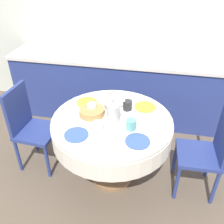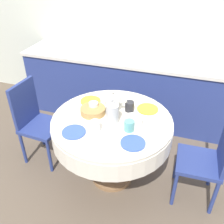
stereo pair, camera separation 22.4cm
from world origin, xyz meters
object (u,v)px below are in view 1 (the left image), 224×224
(chair_left, at_px, (208,149))
(chair_right, at_px, (29,125))
(teapot, at_px, (111,101))
(coffee_carafe, at_px, (113,112))

(chair_left, distance_m, chair_right, 1.83)
(chair_left, distance_m, teapot, 1.03)
(chair_left, xyz_separation_m, teapot, (-0.96, 0.14, 0.34))
(teapot, bearing_deg, coffee_carafe, -73.73)
(chair_left, height_order, coffee_carafe, coffee_carafe)
(chair_left, height_order, teapot, teapot)
(chair_left, bearing_deg, chair_right, 87.05)
(chair_right, height_order, coffee_carafe, coffee_carafe)
(chair_right, relative_size, teapot, 4.24)
(chair_left, relative_size, coffee_carafe, 3.68)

